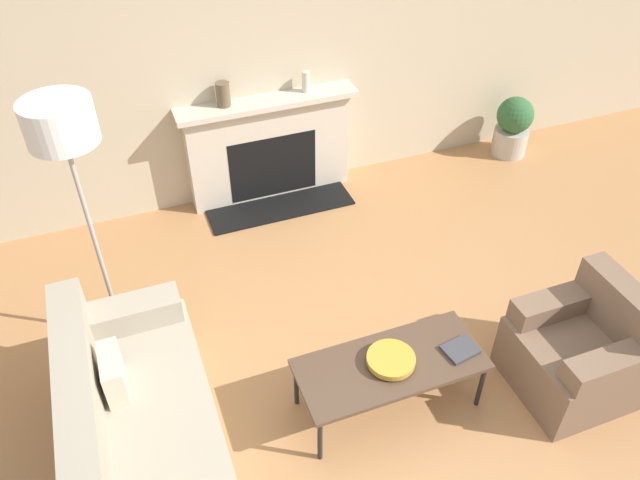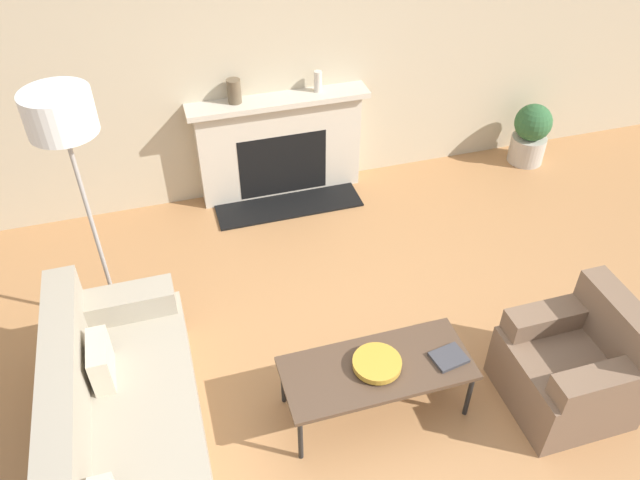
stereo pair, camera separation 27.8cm
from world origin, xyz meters
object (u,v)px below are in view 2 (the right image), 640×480
Objects in this scene: potted_plant at (531,134)px; book at (449,357)px; coffee_table at (377,370)px; bowl at (377,363)px; couch at (124,454)px; armchair_near at (574,367)px; mantel_vase_center_left at (318,81)px; fireplace at (280,148)px; mantel_vase_left at (234,91)px; floor_lamp at (65,134)px.

book is at bearing -130.35° from potted_plant.
bowl reaches higher than coffee_table.
couch reaches higher than armchair_near.
coffee_table is at bearing -98.33° from mantel_vase_center_left.
potted_plant is (2.20, -0.20, -0.78)m from mantel_vase_center_left.
couch is at bearing -120.33° from fireplace.
coffee_table is at bearing -82.12° from mantel_vase_left.
mantel_vase_left is at bearing 97.51° from book.
book is 0.12× the size of floor_lamp.
coffee_table is 2.76m from mantel_vase_left.
floor_lamp is 2.46m from mantel_vase_center_left.
floor_lamp is (-2.86, 1.58, 1.33)m from armchair_near.
armchair_near is 3.53m from floor_lamp.
coffee_table is (-0.01, -2.62, -0.10)m from fireplace.
fireplace is 8.71× the size of mantel_vase_center_left.
bowl is 0.16× the size of floor_lamp.
floor_lamp is (-1.59, 1.29, 1.19)m from bowl.
armchair_near is 3.44m from mantel_vase_left.
book is at bearing -73.06° from mantel_vase_left.
bowl is (-1.27, 0.29, 0.14)m from armchair_near.
fireplace is 0.71m from mantel_vase_center_left.
coffee_table is 1.90× the size of potted_plant.
fireplace is 2.73m from book.
coffee_table is at bearing 24.03° from bowl.
couch is 2.85m from armchair_near.
mantel_vase_left is (-0.36, 2.64, 0.65)m from bowl.
armchair_near is at bearing -73.22° from mantel_vase_center_left.
coffee_table is at bearing -38.92° from floor_lamp.
mantel_vase_left is at bearing -23.91° from couch.
mantel_vase_center_left is at bearing 174.74° from potted_plant.
bowl is (1.57, 0.10, 0.14)m from couch.
potted_plant is (1.32, 2.72, 0.01)m from armchair_near.
fireplace reaches higher than armchair_near.
couch is 1.18× the size of floor_lamp.
armchair_near is 0.85m from book.
potted_plant is at bearing -3.92° from mantel_vase_left.
potted_plant is (4.17, 2.53, 0.01)m from couch.
bowl is at bearing -86.43° from couch.
couch is 2.04m from book.
armchair_near is 1.27× the size of potted_plant.
floor_lamp is (-2.05, 1.36, 1.21)m from book.
fireplace is at bearing -177.61° from mantel_vase_center_left.
book is (2.04, 0.03, 0.12)m from couch.
floor_lamp is (-0.01, 1.39, 1.33)m from couch.
floor_lamp is 3.02× the size of potted_plant.
armchair_near is 0.42× the size of floor_lamp.
coffee_table is at bearing -102.80° from armchair_near.
floor_lamp is 4.53m from potted_plant.
bowl is 2.36m from floor_lamp.
couch reaches higher than bowl.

